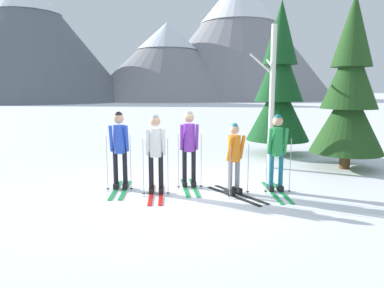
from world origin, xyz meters
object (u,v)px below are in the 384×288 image
(skier_in_purple, at_px, (189,145))
(skier_in_green, at_px, (277,149))
(skier_in_blue, at_px, (119,146))
(skier_in_white, at_px, (156,149))
(pine_tree_mid, at_px, (279,86))
(birch_tree_tall, at_px, (272,97))
(skier_in_orange, at_px, (234,157))
(pine_tree_near, at_px, (349,91))

(skier_in_purple, xyz_separation_m, skier_in_green, (1.94, -0.67, -0.05))
(skier_in_blue, height_order, skier_in_white, skier_in_blue)
(skier_in_white, xyz_separation_m, pine_tree_mid, (4.61, 4.28, 1.45))
(pine_tree_mid, xyz_separation_m, birch_tree_tall, (-1.10, -2.16, -0.35))
(skier_in_green, distance_m, birch_tree_tall, 2.76)
(skier_in_blue, height_order, pine_tree_mid, pine_tree_mid)
(skier_in_blue, bearing_deg, birch_tree_tall, 21.05)
(skier_in_white, relative_size, skier_in_green, 1.01)
(skier_in_orange, bearing_deg, skier_in_green, 4.97)
(pine_tree_near, bearing_deg, skier_in_purple, -165.05)
(skier_in_blue, distance_m, birch_tree_tall, 4.77)
(skier_in_blue, height_order, skier_in_green, skier_in_blue)
(skier_in_white, xyz_separation_m, skier_in_orange, (1.72, -0.35, -0.16))
(pine_tree_mid, bearing_deg, skier_in_blue, -144.87)
(skier_in_green, xyz_separation_m, pine_tree_mid, (1.86, 4.55, 1.49))
(pine_tree_near, relative_size, birch_tree_tall, 1.21)
(skier_in_orange, height_order, skier_in_green, skier_in_green)
(skier_in_purple, xyz_separation_m, birch_tree_tall, (2.70, 1.72, 1.10))
(skier_in_purple, distance_m, birch_tree_tall, 3.38)
(skier_in_white, height_order, pine_tree_near, pine_tree_near)
(skier_in_green, height_order, pine_tree_mid, pine_tree_mid)
(skier_in_white, distance_m, pine_tree_near, 6.10)
(pine_tree_near, xyz_separation_m, pine_tree_mid, (-1.10, 2.57, 0.17))
(pine_tree_near, xyz_separation_m, birch_tree_tall, (-2.20, 0.41, -0.17))
(pine_tree_near, bearing_deg, skier_in_white, -163.28)
(skier_in_purple, relative_size, pine_tree_mid, 0.34)
(skier_in_blue, distance_m, skier_in_green, 3.65)
(skier_in_white, relative_size, skier_in_purple, 0.97)
(pine_tree_near, bearing_deg, skier_in_orange, -152.60)
(skier_in_white, height_order, birch_tree_tall, birch_tree_tall)
(birch_tree_tall, bearing_deg, pine_tree_mid, 62.91)
(skier_in_orange, relative_size, pine_tree_mid, 0.31)
(skier_in_white, relative_size, pine_tree_near, 0.36)
(skier_in_white, distance_m, skier_in_orange, 1.77)
(skier_in_white, xyz_separation_m, pine_tree_near, (5.71, 1.72, 1.28))
(skier_in_purple, height_order, pine_tree_near, pine_tree_near)
(skier_in_orange, bearing_deg, skier_in_purple, 140.23)
(skier_in_blue, distance_m, pine_tree_mid, 6.80)
(skier_in_blue, relative_size, skier_in_white, 1.02)
(skier_in_blue, bearing_deg, skier_in_purple, -1.90)
(skier_in_white, height_order, skier_in_purple, skier_in_purple)
(skier_in_purple, distance_m, skier_in_green, 2.05)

